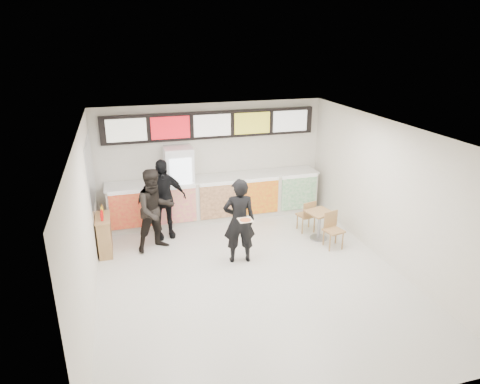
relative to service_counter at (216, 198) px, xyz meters
name	(u,v)px	position (x,y,z in m)	size (l,w,h in m)	color
floor	(251,277)	(0.00, -3.09, -0.57)	(7.00, 7.00, 0.00)	beige
ceiling	(252,131)	(0.00, -3.09, 2.43)	(7.00, 7.00, 0.00)	white
wall_back	(212,160)	(0.00, 0.41, 0.93)	(6.00, 6.00, 0.00)	silver
wall_left	(86,227)	(-3.00, -3.09, 0.93)	(7.00, 7.00, 0.00)	silver
wall_right	(389,193)	(3.00, -3.09, 0.93)	(7.00, 7.00, 0.00)	silver
service_counter	(216,198)	(0.00, 0.00, 0.00)	(5.56, 0.77, 1.14)	silver
menu_board	(212,125)	(0.00, 0.32, 1.88)	(5.50, 0.14, 0.70)	black
drinks_fridge	(180,186)	(-0.93, 0.02, 0.43)	(0.70, 0.67, 2.00)	white
mirror_panel	(90,172)	(-2.99, -0.64, 1.18)	(0.01, 2.00, 1.50)	#B2B7BF
customer_main	(239,221)	(-0.04, -2.37, 0.36)	(0.68, 0.45, 1.87)	black
customer_left	(155,210)	(-1.68, -1.32, 0.37)	(0.92, 0.72, 1.89)	black
customer_mid	(162,199)	(-1.46, -0.74, 0.40)	(1.14, 0.47, 1.94)	black
pizza_slice	(245,220)	(-0.04, -2.82, 0.58)	(0.36, 0.36, 0.02)	beige
cafe_table	(320,220)	(2.08, -1.88, -0.09)	(0.70, 1.47, 0.83)	tan
condiment_ledge	(105,235)	(-2.82, -1.22, -0.13)	(0.32, 0.78, 1.04)	tan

